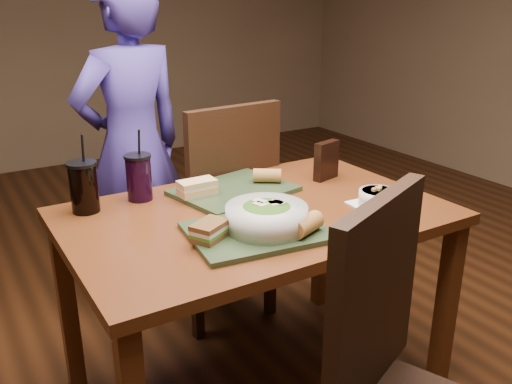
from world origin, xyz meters
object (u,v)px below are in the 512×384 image
(tray_near, at_px, (257,232))
(dining_table, at_px, (256,234))
(salad_bowl, at_px, (267,216))
(sandwich_near, at_px, (210,231))
(chip_bag, at_px, (326,160))
(baguette_far, at_px, (267,176))
(cup_cola, at_px, (84,187))
(chair_far, at_px, (223,203))
(diner, at_px, (132,148))
(tray_far, at_px, (234,191))
(cup_berry, at_px, (139,177))
(sandwich_far, at_px, (197,187))
(soup_bowl, at_px, (378,198))
(baguette_near, at_px, (306,225))

(tray_near, bearing_deg, dining_table, 59.22)
(salad_bowl, height_order, sandwich_near, salad_bowl)
(tray_near, bearing_deg, chip_bag, 31.51)
(sandwich_near, xyz_separation_m, baguette_far, (0.43, 0.36, 0.00))
(sandwich_near, xyz_separation_m, cup_cola, (-0.25, 0.46, 0.05))
(chair_far, distance_m, diner, 0.52)
(tray_far, bearing_deg, cup_berry, 159.98)
(chair_far, relative_size, cup_berry, 3.94)
(chair_far, height_order, sandwich_far, chair_far)
(diner, distance_m, tray_near, 1.09)
(diner, bearing_deg, sandwich_near, 71.59)
(chair_far, height_order, chip_bag, chair_far)
(dining_table, distance_m, tray_near, 0.22)
(tray_far, bearing_deg, sandwich_far, 175.02)
(tray_far, relative_size, baguette_far, 3.87)
(sandwich_near, distance_m, baguette_far, 0.56)
(salad_bowl, xyz_separation_m, sandwich_near, (-0.19, 0.02, -0.02))
(soup_bowl, relative_size, sandwich_far, 1.28)
(sandwich_near, xyz_separation_m, cup_berry, (-0.05, 0.48, 0.04))
(tray_far, xyz_separation_m, baguette_near, (-0.01, -0.48, 0.04))
(salad_bowl, distance_m, baguette_near, 0.13)
(tray_near, bearing_deg, baguette_far, 53.43)
(tray_far, xyz_separation_m, cup_berry, (-0.33, 0.12, 0.08))
(tray_far, relative_size, soup_bowl, 2.40)
(tray_far, relative_size, salad_bowl, 1.63)
(sandwich_far, relative_size, cup_cola, 0.50)
(diner, bearing_deg, cup_cola, 46.80)
(baguette_near, height_order, cup_cola, cup_cola)
(chair_far, xyz_separation_m, cup_cola, (-0.65, -0.22, 0.26))
(tray_near, xyz_separation_m, soup_bowl, (0.50, -0.01, 0.02))
(cup_berry, bearing_deg, baguette_near, -62.12)
(chair_far, relative_size, baguette_near, 8.90)
(chair_far, distance_m, sandwich_near, 0.82)
(sandwich_near, relative_size, cup_berry, 0.51)
(tray_near, distance_m, sandwich_near, 0.16)
(chair_far, distance_m, salad_bowl, 0.77)
(baguette_far, distance_m, chip_bag, 0.26)
(chair_far, bearing_deg, baguette_far, -85.39)
(soup_bowl, distance_m, sandwich_far, 0.65)
(diner, distance_m, chip_bag, 0.94)
(tray_near, bearing_deg, salad_bowl, -18.66)
(diner, distance_m, baguette_far, 0.78)
(sandwich_near, bearing_deg, tray_near, -5.26)
(chair_far, relative_size, chip_bag, 6.63)
(sandwich_far, height_order, cup_cola, cup_cola)
(salad_bowl, relative_size, baguette_far, 2.37)
(tray_far, height_order, sandwich_near, sandwich_near)
(tray_near, relative_size, soup_bowl, 2.40)
(cup_berry, bearing_deg, sandwich_far, -30.50)
(dining_table, height_order, sandwich_far, sandwich_far)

